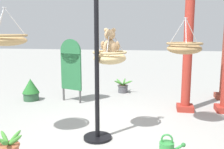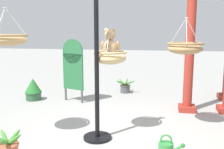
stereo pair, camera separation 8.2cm
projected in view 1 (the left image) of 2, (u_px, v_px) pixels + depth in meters
name	position (u px, v px, depth m)	size (l,w,h in m)	color
ground_plane	(113.00, 138.00, 4.01)	(40.00, 40.00, 0.00)	#9E9E99
display_pole_central	(97.00, 95.00, 3.87)	(0.44, 0.44, 2.33)	black
hanging_basket_with_teddy	(110.00, 57.00, 3.99)	(0.54, 0.54, 0.55)	tan
teddy_bear	(110.00, 44.00, 3.98)	(0.31, 0.27, 0.45)	tan
hanging_basket_left_high	(6.00, 39.00, 3.72)	(0.62, 0.62, 0.56)	tan
hanging_basket_right_low	(184.00, 48.00, 4.20)	(0.59, 0.59, 0.60)	#A37F51
greenhouse_pillar_left	(188.00, 49.00, 5.20)	(0.36, 0.36, 2.72)	#9E2D23
potted_plant_fern_front	(123.00, 87.00, 7.01)	(0.52, 0.52, 0.38)	#4C4C51
potted_plant_small_succulent	(31.00, 89.00, 6.20)	(0.41, 0.41, 0.54)	#2D5638
display_sign_board	(71.00, 65.00, 5.97)	(0.56, 0.23, 1.50)	#286B3D
watering_can	(167.00, 148.00, 3.44)	(0.35, 0.20, 0.30)	#338C3F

